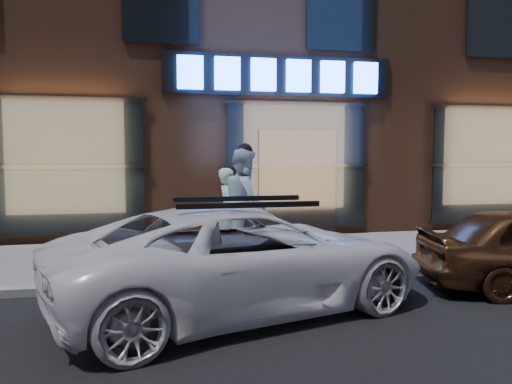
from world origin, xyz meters
TOP-DOWN VIEW (x-y plane):
  - ground at (0.00, 0.00)m, footprint 90.00×90.00m
  - curb at (0.00, 0.00)m, footprint 60.00×0.25m
  - storefront_building at (-0.00, 7.99)m, footprint 30.20×8.28m
  - man_bowtie at (-1.83, 2.29)m, footprint 0.41×0.60m
  - man_cap at (-1.56, 2.05)m, footprint 0.86×1.04m
  - white_suv at (-2.18, -1.20)m, footprint 4.95×3.31m

SIDE VIEW (x-z plane):
  - ground at x=0.00m, z-range 0.00..0.00m
  - curb at x=0.00m, z-range 0.00..0.12m
  - white_suv at x=-2.18m, z-range 0.00..1.26m
  - man_bowtie at x=-1.83m, z-range 0.00..1.61m
  - man_cap at x=-1.56m, z-range 0.00..1.97m
  - storefront_building at x=0.00m, z-range 0.00..10.30m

